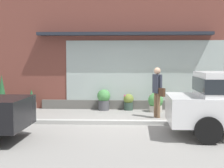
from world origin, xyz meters
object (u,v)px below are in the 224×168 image
at_px(potted_plant_corner_tall, 32,100).
at_px(potted_plant_window_left, 128,102).
at_px(pedestrian_with_handbag, 158,89).
at_px(potted_plant_trailing_edge, 2,93).
at_px(potted_plant_window_right, 207,100).
at_px(fire_hydrant, 183,106).
at_px(potted_plant_near_hydrant, 104,99).
at_px(potted_plant_window_center, 156,102).

height_order(potted_plant_corner_tall, potted_plant_window_left, potted_plant_corner_tall).
distance_m(pedestrian_with_handbag, potted_plant_trailing_edge, 6.06).
bearing_deg(potted_plant_window_right, fire_hydrant, -122.54).
bearing_deg(potted_plant_window_right, potted_plant_near_hydrant, -178.64).
xyz_separation_m(potted_plant_near_hydrant, potted_plant_window_center, (2.01, -0.30, -0.07)).
distance_m(potted_plant_window_center, potted_plant_window_left, 1.10).
bearing_deg(potted_plant_near_hydrant, potted_plant_corner_tall, 178.38).
distance_m(pedestrian_with_handbag, potted_plant_window_left, 2.06).
bearing_deg(fire_hydrant, potted_plant_trailing_edge, 166.85).
relative_size(potted_plant_corner_tall, potted_plant_window_center, 1.09).
bearing_deg(potted_plant_trailing_edge, potted_plant_near_hydrant, 4.46).
bearing_deg(potted_plant_window_left, potted_plant_corner_tall, 179.84).
bearing_deg(potted_plant_near_hydrant, pedestrian_with_handbag, -39.45).
bearing_deg(potted_plant_trailing_edge, pedestrian_with_handbag, -12.42).
height_order(pedestrian_with_handbag, potted_plant_window_left, pedestrian_with_handbag).
xyz_separation_m(potted_plant_corner_tall, potted_plant_window_left, (3.87, -0.01, -0.04)).
xyz_separation_m(potted_plant_trailing_edge, potted_plant_window_left, (4.92, 0.38, -0.34)).
bearing_deg(fire_hydrant, potted_plant_window_left, 132.81).
xyz_separation_m(potted_plant_trailing_edge, potted_plant_window_center, (5.96, 0.00, -0.31)).
distance_m(potted_plant_trailing_edge, potted_plant_window_right, 8.01).
relative_size(pedestrian_with_handbag, potted_plant_near_hydrant, 2.09).
relative_size(fire_hydrant, potted_plant_near_hydrant, 1.07).
distance_m(potted_plant_corner_tall, potted_plant_window_center, 4.92).
bearing_deg(fire_hydrant, potted_plant_window_right, 57.46).
relative_size(potted_plant_near_hydrant, potted_plant_window_center, 1.13).
height_order(potted_plant_near_hydrant, potted_plant_corner_tall, potted_plant_near_hydrant).
distance_m(potted_plant_near_hydrant, potted_plant_window_center, 2.03).
relative_size(fire_hydrant, potted_plant_window_center, 1.21).
xyz_separation_m(fire_hydrant, potted_plant_window_left, (-1.81, 1.95, -0.10)).
relative_size(potted_plant_window_center, potted_plant_window_right, 0.80).
relative_size(potted_plant_near_hydrant, potted_plant_window_left, 1.28).
bearing_deg(potted_plant_window_center, potted_plant_trailing_edge, -179.95).
xyz_separation_m(pedestrian_with_handbag, potted_plant_window_right, (2.09, 1.71, -0.57)).
height_order(potted_plant_trailing_edge, potted_plant_corner_tall, potted_plant_trailing_edge).
height_order(potted_plant_corner_tall, potted_plant_window_right, potted_plant_window_right).
bearing_deg(pedestrian_with_handbag, potted_plant_window_center, 144.97).
height_order(potted_plant_trailing_edge, potted_plant_window_left, potted_plant_trailing_edge).
distance_m(potted_plant_near_hydrant, potted_plant_window_left, 0.98).
relative_size(pedestrian_with_handbag, potted_plant_window_center, 2.35).
relative_size(potted_plant_trailing_edge, potted_plant_window_left, 2.20).
height_order(potted_plant_trailing_edge, potted_plant_window_right, potted_plant_trailing_edge).
distance_m(potted_plant_corner_tall, potted_plant_window_right, 6.94).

